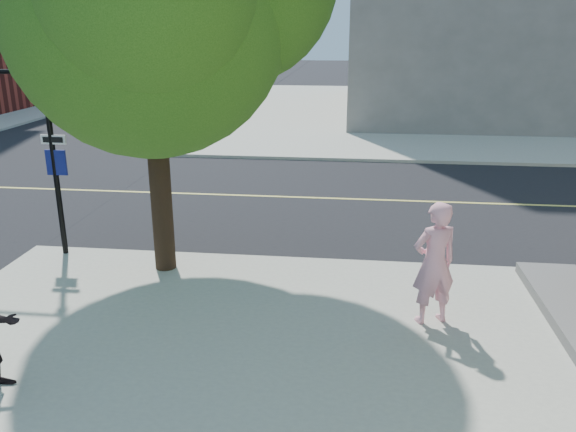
# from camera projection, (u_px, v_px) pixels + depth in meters

# --- Properties ---
(ground) EXTENTS (140.00, 140.00, 0.00)m
(ground) POSITION_uv_depth(u_px,v_px,m) (84.00, 253.00, 11.80)
(ground) COLOR black
(ground) RESTS_ON ground
(road_ew) EXTENTS (140.00, 9.00, 0.01)m
(road_ew) POSITION_uv_depth(u_px,v_px,m) (157.00, 193.00, 16.05)
(road_ew) COLOR black
(road_ew) RESTS_ON ground
(sidewalk_ne) EXTENTS (29.00, 25.00, 0.12)m
(sidewalk_ne) POSITION_uv_depth(u_px,v_px,m) (511.00, 112.00, 30.58)
(sidewalk_ne) COLOR #ADAD9B
(sidewalk_ne) RESTS_ON ground
(man_on_phone) EXTENTS (0.81, 0.68, 1.90)m
(man_on_phone) POSITION_uv_depth(u_px,v_px,m) (434.00, 263.00, 8.55)
(man_on_phone) COLOR pink
(man_on_phone) RESTS_ON sidewalk_se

